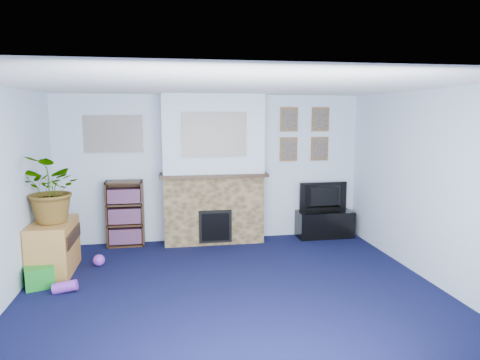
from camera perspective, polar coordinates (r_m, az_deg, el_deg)
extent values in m
cube|color=#0D1034|center=(5.24, -0.96, -14.74)|extent=(5.00, 4.50, 0.01)
cube|color=white|center=(4.81, -1.04, 12.46)|extent=(5.00, 4.50, 0.01)
cube|color=silver|center=(7.09, -3.75, 1.56)|extent=(5.00, 0.04, 2.40)
cube|color=silver|center=(2.75, 6.22, -10.22)|extent=(5.00, 0.04, 2.40)
cube|color=silver|center=(5.81, 24.19, -0.82)|extent=(0.04, 4.50, 2.40)
cube|color=brown|center=(7.01, -3.52, -3.92)|extent=(1.60, 0.40, 1.10)
cube|color=brown|center=(6.84, -3.62, 5.92)|extent=(1.60, 0.40, 1.30)
cube|color=brown|center=(6.87, -3.54, 0.70)|extent=(1.72, 0.50, 0.05)
cube|color=brown|center=(6.86, -3.31, -6.18)|extent=(0.52, 0.08, 0.52)
cube|color=brown|center=(6.82, -3.28, -6.27)|extent=(0.44, 0.02, 0.44)
cube|color=gray|center=(6.63, -3.42, 6.09)|extent=(1.00, 0.03, 0.68)
cube|color=gray|center=(7.04, -16.50, 5.90)|extent=(0.90, 0.03, 0.58)
cube|color=brown|center=(7.27, 6.56, 8.02)|extent=(0.30, 0.03, 0.40)
cube|color=brown|center=(7.44, 10.67, 7.95)|extent=(0.30, 0.03, 0.40)
cube|color=brown|center=(7.29, 6.49, 4.09)|extent=(0.30, 0.03, 0.40)
cube|color=brown|center=(7.46, 10.56, 4.10)|extent=(0.30, 0.03, 0.40)
cube|color=black|center=(7.51, 11.21, -5.77)|extent=(0.95, 0.40, 0.45)
imported|color=black|center=(7.42, 11.27, -2.24)|extent=(0.84, 0.12, 0.48)
cube|color=#311F11|center=(7.18, -14.97, -4.10)|extent=(0.58, 0.02, 1.05)
cube|color=#311F11|center=(7.09, -17.28, -4.37)|extent=(0.03, 0.28, 1.05)
cube|color=#311F11|center=(7.04, -12.82, -4.29)|extent=(0.03, 0.28, 1.05)
cube|color=#311F11|center=(7.19, -14.90, -8.30)|extent=(0.56, 0.28, 0.03)
cube|color=#311F11|center=(7.10, -15.00, -5.71)|extent=(0.56, 0.28, 0.03)
cube|color=#311F11|center=(7.03, -15.11, -3.10)|extent=(0.56, 0.28, 0.03)
cube|color=#311F11|center=(6.96, -15.23, -0.24)|extent=(0.56, 0.28, 0.03)
cube|color=#311F11|center=(7.14, -14.95, -7.13)|extent=(0.50, 0.22, 0.24)
cube|color=#311F11|center=(7.05, -15.06, -4.55)|extent=(0.50, 0.22, 0.24)
cube|color=#311F11|center=(6.99, -15.16, -1.99)|extent=(0.50, 0.22, 0.22)
cube|color=#B87D3B|center=(6.24, -23.56, -8.16)|extent=(0.49, 0.89, 0.69)
imported|color=#26661E|center=(6.01, -23.67, -1.08)|extent=(1.06, 1.05, 0.89)
cube|color=gold|center=(6.83, -4.49, 1.44)|extent=(0.11, 0.06, 0.15)
cylinder|color=#B2BFC6|center=(6.87, -1.45, 1.59)|extent=(0.06, 0.06, 0.18)
sphere|color=gray|center=(6.81, -8.65, 1.30)|extent=(0.13, 0.13, 0.13)
cylinder|color=purple|center=(6.95, 2.18, 1.51)|extent=(0.06, 0.06, 0.12)
cube|color=#198C26|center=(5.86, -25.19, -11.52)|extent=(0.39, 0.35, 0.26)
sphere|color=purple|center=(6.35, -18.31, -10.03)|extent=(0.16, 0.16, 0.16)
cube|color=purple|center=(5.84, -25.26, -11.92)|extent=(0.20, 0.20, 0.20)
cylinder|color=purple|center=(5.60, -22.30, -13.05)|extent=(0.29, 0.13, 0.17)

